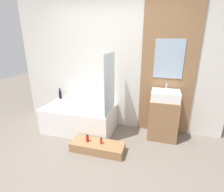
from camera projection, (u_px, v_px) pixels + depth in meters
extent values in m
plane|color=slate|center=(86.00, 174.00, 2.47)|extent=(12.00, 12.00, 0.00)
cube|color=silver|center=(115.00, 65.00, 3.48)|extent=(4.20, 0.06, 2.60)
cube|color=#8E6642|center=(168.00, 68.00, 3.17)|extent=(0.97, 0.03, 2.60)
cube|color=#9EB2C6|center=(169.00, 59.00, 3.10)|extent=(0.51, 0.01, 0.69)
cube|color=white|center=(80.00, 118.00, 3.58)|extent=(1.39, 0.80, 0.51)
cube|color=silver|center=(79.00, 107.00, 3.50)|extent=(1.08, 0.56, 0.01)
cube|color=silver|center=(110.00, 84.00, 3.08)|extent=(0.01, 0.62, 1.07)
cube|color=#997047|center=(98.00, 147.00, 2.94)|extent=(0.90, 0.33, 0.15)
cube|color=#8E6642|center=(163.00, 119.00, 3.26)|extent=(0.52, 0.43, 0.76)
cube|color=white|center=(166.00, 95.00, 3.11)|extent=(0.49, 0.39, 0.16)
cylinder|color=silver|center=(166.00, 86.00, 3.16)|extent=(0.02, 0.02, 0.12)
cylinder|color=black|center=(60.00, 95.00, 3.92)|extent=(0.06, 0.06, 0.17)
cylinder|color=black|center=(60.00, 90.00, 3.88)|extent=(0.03, 0.03, 0.07)
sphere|color=white|center=(65.00, 97.00, 3.88)|extent=(0.09, 0.09, 0.09)
cylinder|color=red|center=(87.00, 139.00, 2.95)|extent=(0.05, 0.05, 0.10)
cylinder|color=black|center=(87.00, 135.00, 2.93)|extent=(0.03, 0.03, 0.02)
cylinder|color=red|center=(101.00, 141.00, 2.88)|extent=(0.04, 0.04, 0.09)
cylinder|color=black|center=(101.00, 138.00, 2.87)|extent=(0.02, 0.02, 0.02)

